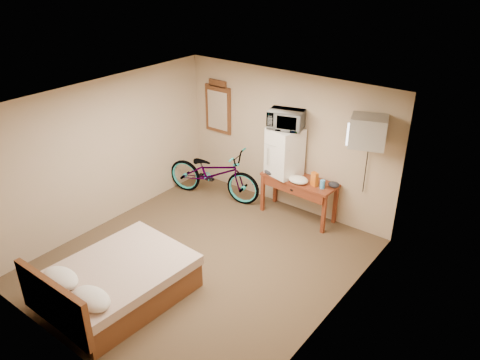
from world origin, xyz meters
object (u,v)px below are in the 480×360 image
Objects in this scene: wall_mirror at (218,107)px; mini_fridge at (285,152)px; blue_cup at (322,184)px; desk at (298,186)px; crt_television at (368,132)px; microwave at (286,120)px; bed at (115,283)px; bicycle at (213,173)px.

mini_fridge is at bearing -7.92° from wall_mirror.
blue_cup is at bearing -5.76° from mini_fridge.
crt_television is (1.12, 0.02, 1.25)m from desk.
wall_mirror is at bearing 172.26° from desk.
microwave is 0.30× the size of bed.
bed reaches higher than desk.
mini_fridge is at bearing 179.26° from crt_television.
microwave reaches higher than bicycle.
bed is (0.87, -3.08, -0.20)m from bicycle.
microwave is 3.75m from bed.
microwave is at bearing 173.16° from desk.
crt_television reaches higher than mini_fridge.
mini_fridge is 1.54m from bicycle.
microwave is 0.30× the size of bicycle.
blue_cup is (0.81, -0.08, -0.35)m from mini_fridge.
bed is at bearing -110.93° from blue_cup.
crt_television reaches higher than bicycle.
wall_mirror is at bearing 172.78° from blue_cup.
crt_television is 4.21m from bed.
wall_mirror reaches higher than microwave.
mini_fridge is at bearing 173.19° from desk.
blue_cup is at bearing -5.05° from desk.
mini_fridge reaches higher than bed.
crt_television is 0.66× the size of wall_mirror.
mini_fridge reaches higher than blue_cup.
blue_cup is at bearing -21.63° from microwave.
desk is 1.68m from crt_television.
wall_mirror is at bearing 156.23° from microwave.
blue_cup is 0.14× the size of wall_mirror.
desk is 1.61× the size of mini_fridge.
mini_fridge is (-0.32, 0.04, 0.54)m from desk.
mini_fridge is 0.43× the size of bed.
blue_cup is 2.62m from wall_mirror.
bicycle is 0.97× the size of bed.
desk is at bearing -7.74° from wall_mirror.
desk is at bearing -178.97° from crt_television.
desk is 2.23m from wall_mirror.
microwave is at bearing 174.23° from blue_cup.
mini_fridge reaches higher than bicycle.
desk is 1.70m from bicycle.
crt_television is (1.45, -0.02, 0.12)m from microwave.
mini_fridge reaches higher than desk.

